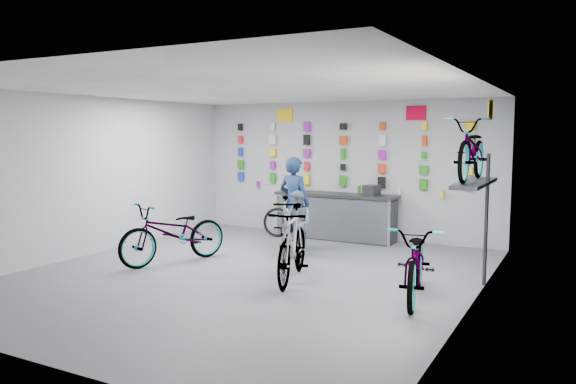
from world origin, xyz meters
The scene contains 21 objects.
floor centered at (0.00, 0.00, 0.00)m, with size 8.00×8.00×0.00m, color #57575C.
ceiling centered at (0.00, 0.00, 3.00)m, with size 8.00×8.00×0.00m, color white.
wall_back centered at (0.00, 4.00, 1.50)m, with size 7.00×7.00×0.00m, color silver.
wall_front centered at (0.00, -4.00, 1.50)m, with size 7.00×7.00×0.00m, color silver.
wall_left centered at (-3.50, 0.00, 1.50)m, with size 8.00×8.00×0.00m, color silver.
wall_right centered at (3.50, 0.00, 1.50)m, with size 8.00×8.00×0.00m, color silver.
counter centered at (0.00, 3.54, 0.49)m, with size 2.70×0.66×1.00m.
merch_wall centered at (-0.02, 3.93, 1.77)m, with size 5.57×0.08×1.56m.
wall_bracket centered at (3.33, 1.20, 1.46)m, with size 0.39×1.90×2.00m.
sign_left centered at (-1.50, 3.98, 2.72)m, with size 0.42×0.02×0.30m, color yellow.
sign_right centered at (1.60, 3.98, 2.72)m, with size 0.42×0.02×0.30m, color red.
sign_side centered at (3.48, 1.20, 2.65)m, with size 0.02×0.40×0.30m, color yellow.
bike_left centered at (-1.62, 0.09, 0.55)m, with size 0.73×2.08×1.09m, color gray.
bike_center centered at (0.81, -0.01, 0.59)m, with size 0.55×1.96×1.18m, color gray.
bike_right centered at (2.78, -0.05, 0.54)m, with size 0.72×2.05×1.08m, color gray.
bike_service centered at (-0.30, 1.83, 0.53)m, with size 0.50×1.77×1.07m, color gray.
bike_wall centered at (3.25, 1.20, 2.05)m, with size 0.63×1.80×0.95m, color gray.
clerk centered at (-0.28, 2.14, 0.93)m, with size 0.67×0.44×1.85m, color #15284A.
customer centered at (0.02, 1.70, 0.61)m, with size 0.60×0.47×1.23m, color slate.
spare_wheel centered at (-1.25, 3.17, 0.32)m, with size 0.66×0.23×0.65m.
register centered at (0.81, 3.55, 1.11)m, with size 0.28×0.30×0.22m, color black.
Camera 1 is at (4.80, -7.59, 2.30)m, focal length 35.00 mm.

